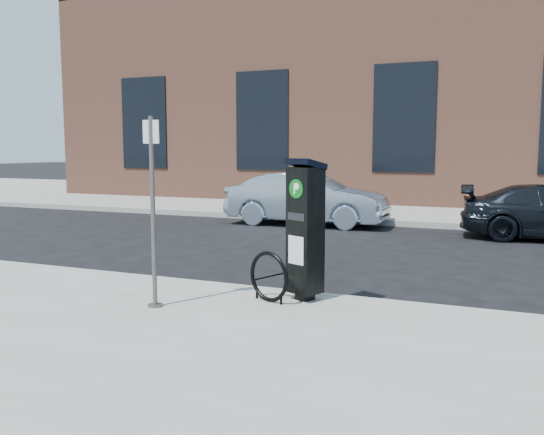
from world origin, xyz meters
The scene contains 9 objects.
ground centered at (0.00, 0.00, 0.00)m, with size 120.00×120.00×0.00m, color black.
sidewalk_far centered at (0.00, 14.00, 0.07)m, with size 60.00×12.00×0.15m, color gray.
curb_near centered at (0.00, -0.02, 0.07)m, with size 60.00×0.12×0.16m, color #9E9B93.
curb_far centered at (0.00, 8.02, 0.07)m, with size 60.00×0.12×0.16m, color #9E9B93.
building centered at (0.00, 17.00, 4.15)m, with size 28.00×10.05×8.25m.
parking_kiosk centered at (0.96, -0.35, 1.05)m, with size 0.52×0.49×1.76m.
sign_pole centered at (-0.59, -1.35, 1.27)m, with size 0.20×0.18×2.25m.
bike_rack centered at (0.58, -0.61, 0.46)m, with size 0.61×0.28×0.63m.
car_silver centered at (-1.70, 7.40, 0.70)m, with size 1.48×4.23×1.40m, color #8C9FB3.
Camera 1 is at (3.28, -7.01, 2.03)m, focal length 38.00 mm.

